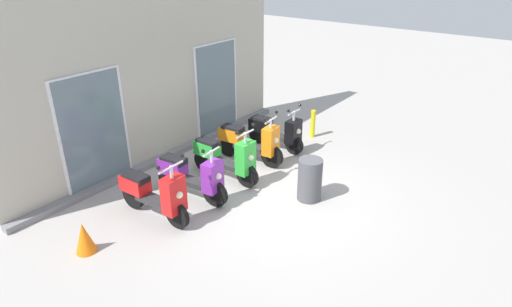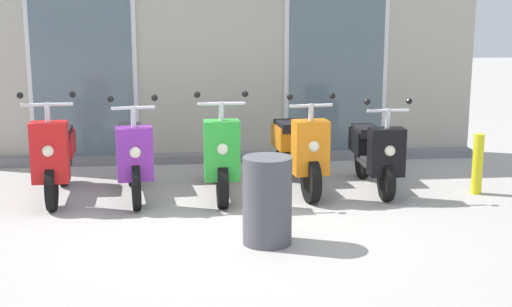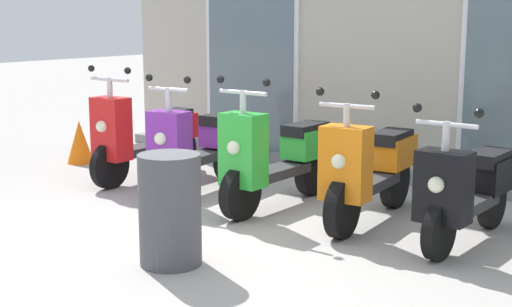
{
  "view_description": "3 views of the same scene",
  "coord_description": "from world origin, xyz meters",
  "px_view_note": "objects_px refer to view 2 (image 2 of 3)",
  "views": [
    {
      "loc": [
        -5.86,
        -4.13,
        4.29
      ],
      "look_at": [
        0.25,
        0.53,
        0.64
      ],
      "focal_mm": 30.45,
      "sensor_mm": 36.0,
      "label": 1
    },
    {
      "loc": [
        -0.38,
        -6.91,
        2.2
      ],
      "look_at": [
        0.4,
        0.8,
        0.54
      ],
      "focal_mm": 50.44,
      "sensor_mm": 36.0,
      "label": 2
    },
    {
      "loc": [
        4.03,
        -4.28,
        1.8
      ],
      "look_at": [
        -0.04,
        0.85,
        0.55
      ],
      "focal_mm": 51.76,
      "sensor_mm": 36.0,
      "label": 3
    }
  ],
  "objects_px": {
    "scooter_red": "(56,155)",
    "scooter_purple": "(133,154)",
    "curb_bollard": "(478,164)",
    "scooter_orange": "(298,150)",
    "trash_bin": "(267,201)",
    "scooter_green": "(219,153)",
    "scooter_black": "(375,152)"
  },
  "relations": [
    {
      "from": "scooter_red",
      "to": "scooter_purple",
      "type": "height_order",
      "value": "scooter_red"
    },
    {
      "from": "scooter_purple",
      "to": "scooter_orange",
      "type": "bearing_deg",
      "value": 3.43
    },
    {
      "from": "curb_bollard",
      "to": "scooter_orange",
      "type": "bearing_deg",
      "value": 169.39
    },
    {
      "from": "scooter_green",
      "to": "scooter_black",
      "type": "bearing_deg",
      "value": 1.95
    },
    {
      "from": "scooter_green",
      "to": "trash_bin",
      "type": "height_order",
      "value": "scooter_green"
    },
    {
      "from": "scooter_purple",
      "to": "curb_bollard",
      "type": "relative_size",
      "value": 2.26
    },
    {
      "from": "scooter_orange",
      "to": "trash_bin",
      "type": "height_order",
      "value": "scooter_orange"
    },
    {
      "from": "scooter_purple",
      "to": "scooter_black",
      "type": "distance_m",
      "value": 2.81
    },
    {
      "from": "scooter_black",
      "to": "scooter_orange",
      "type": "bearing_deg",
      "value": 177.19
    },
    {
      "from": "scooter_green",
      "to": "scooter_orange",
      "type": "bearing_deg",
      "value": 6.54
    },
    {
      "from": "scooter_black",
      "to": "curb_bollard",
      "type": "xyz_separation_m",
      "value": [
        1.13,
        -0.34,
        -0.1
      ]
    },
    {
      "from": "trash_bin",
      "to": "curb_bollard",
      "type": "xyz_separation_m",
      "value": [
        2.61,
        1.47,
        -0.06
      ]
    },
    {
      "from": "scooter_purple",
      "to": "trash_bin",
      "type": "height_order",
      "value": "scooter_purple"
    },
    {
      "from": "scooter_red",
      "to": "scooter_black",
      "type": "height_order",
      "value": "scooter_red"
    },
    {
      "from": "trash_bin",
      "to": "scooter_red",
      "type": "bearing_deg",
      "value": 140.72
    },
    {
      "from": "scooter_green",
      "to": "trash_bin",
      "type": "bearing_deg",
      "value": -78.59
    },
    {
      "from": "scooter_green",
      "to": "scooter_black",
      "type": "distance_m",
      "value": 1.84
    },
    {
      "from": "scooter_orange",
      "to": "scooter_black",
      "type": "distance_m",
      "value": 0.91
    },
    {
      "from": "scooter_red",
      "to": "trash_bin",
      "type": "height_order",
      "value": "scooter_red"
    },
    {
      "from": "scooter_red",
      "to": "scooter_green",
      "type": "relative_size",
      "value": 0.97
    },
    {
      "from": "scooter_red",
      "to": "trash_bin",
      "type": "distance_m",
      "value": 2.82
    },
    {
      "from": "scooter_purple",
      "to": "scooter_red",
      "type": "bearing_deg",
      "value": 177.22
    },
    {
      "from": "scooter_red",
      "to": "curb_bollard",
      "type": "height_order",
      "value": "scooter_red"
    },
    {
      "from": "curb_bollard",
      "to": "scooter_purple",
      "type": "bearing_deg",
      "value": 176.13
    },
    {
      "from": "scooter_red",
      "to": "trash_bin",
      "type": "relative_size",
      "value": 1.94
    },
    {
      "from": "scooter_orange",
      "to": "scooter_black",
      "type": "bearing_deg",
      "value": -2.81
    },
    {
      "from": "scooter_orange",
      "to": "curb_bollard",
      "type": "xyz_separation_m",
      "value": [
        2.03,
        -0.38,
        -0.13
      ]
    },
    {
      "from": "scooter_purple",
      "to": "trash_bin",
      "type": "relative_size",
      "value": 1.95
    },
    {
      "from": "scooter_purple",
      "to": "trash_bin",
      "type": "bearing_deg",
      "value": -52.74
    },
    {
      "from": "scooter_red",
      "to": "scooter_green",
      "type": "height_order",
      "value": "scooter_red"
    },
    {
      "from": "trash_bin",
      "to": "scooter_orange",
      "type": "bearing_deg",
      "value": 72.66
    },
    {
      "from": "scooter_orange",
      "to": "scooter_black",
      "type": "relative_size",
      "value": 1.09
    }
  ]
}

